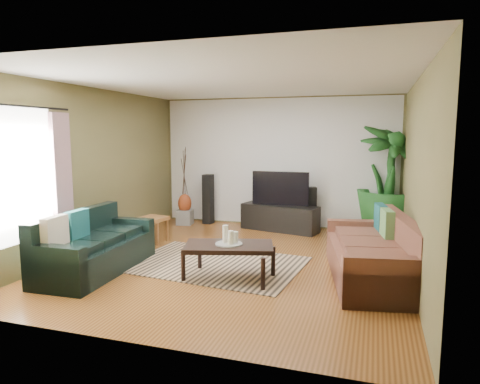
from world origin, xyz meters
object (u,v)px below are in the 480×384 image
at_px(coffee_table, 229,262).
at_px(speaker_left, 208,199).
at_px(television, 280,188).
at_px(potted_plant, 388,180).
at_px(pedestal, 185,217).
at_px(side_table, 153,230).
at_px(tv_stand, 280,218).
at_px(speaker_right, 312,209).
at_px(sofa_left, 96,242).
at_px(vase, 185,203).
at_px(sofa_right, 371,248).

xyz_separation_m(coffee_table, speaker_left, (-1.61, 3.29, 0.30)).
bearing_deg(television, potted_plant, 5.37).
xyz_separation_m(potted_plant, pedestal, (-4.12, -0.24, -0.91)).
height_order(coffee_table, side_table, coffee_table).
height_order(tv_stand, speaker_right, speaker_right).
distance_m(sofa_left, coffee_table, 1.92).
distance_m(speaker_right, pedestal, 2.72).
bearing_deg(vase, potted_plant, 3.40).
relative_size(coffee_table, television, 1.02).
bearing_deg(sofa_left, potted_plant, -50.46).
bearing_deg(vase, tv_stand, 0.91).
distance_m(pedestal, vase, 0.30).
xyz_separation_m(sofa_right, side_table, (-3.75, 0.83, -0.19)).
distance_m(tv_stand, speaker_right, 0.67).
relative_size(sofa_right, speaker_right, 2.49).
xyz_separation_m(coffee_table, tv_stand, (0.03, 3.07, 0.02)).
distance_m(sofa_left, side_table, 1.68).
bearing_deg(speaker_left, potted_plant, 4.43).
distance_m(coffee_table, pedestal, 3.67).
distance_m(coffee_table, potted_plant, 3.97).
xyz_separation_m(coffee_table, potted_plant, (2.06, 3.28, 0.83)).
xyz_separation_m(speaker_right, potted_plant, (1.43, -0.00, 0.63)).
distance_m(sofa_left, television, 3.88).
bearing_deg(coffee_table, sofa_left, 172.11).
distance_m(sofa_right, speaker_left, 4.37).
distance_m(potted_plant, pedestal, 4.23).
relative_size(television, potted_plant, 0.54).
bearing_deg(sofa_right, potted_plant, 164.18).
distance_m(vase, side_table, 1.65).
xyz_separation_m(television, side_table, (-1.95, -1.68, -0.62)).
bearing_deg(speaker_left, television, -2.30).
xyz_separation_m(television, vase, (-2.08, -0.05, -0.40)).
relative_size(sofa_left, speaker_left, 1.81).
xyz_separation_m(speaker_right, side_table, (-2.57, -1.88, -0.21)).
xyz_separation_m(speaker_right, vase, (-2.70, -0.25, 0.02)).
xyz_separation_m(television, potted_plant, (2.04, 0.19, 0.21)).
height_order(speaker_left, potted_plant, potted_plant).
distance_m(sofa_right, television, 3.12).
bearing_deg(speaker_right, television, 178.89).
relative_size(speaker_right, pedestal, 2.79).
bearing_deg(vase, sofa_right, -32.41).
xyz_separation_m(sofa_left, side_table, (-0.03, 1.67, -0.19)).
bearing_deg(coffee_table, sofa_right, 2.06).
relative_size(speaker_right, vase, 2.18).
distance_m(sofa_right, side_table, 3.84).
height_order(coffee_table, speaker_left, speaker_left).
bearing_deg(potted_plant, vase, -176.60).
bearing_deg(side_table, pedestal, 94.56).
distance_m(tv_stand, side_table, 2.56).
distance_m(coffee_table, television, 3.15).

